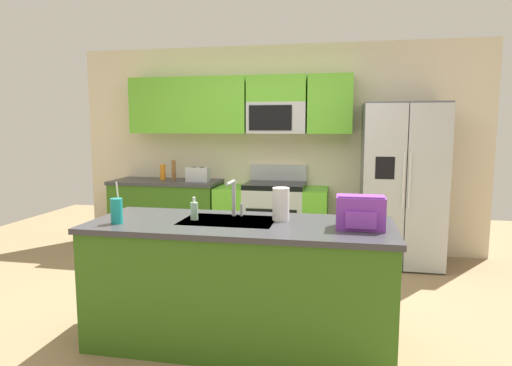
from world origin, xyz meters
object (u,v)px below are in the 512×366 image
Objects in this scene: toaster at (198,174)px; soap_dispenser at (194,211)px; pepper_mill at (174,170)px; backpack at (360,212)px; range_oven at (272,219)px; sink_faucet at (234,195)px; drink_cup_teal at (117,211)px; paper_towel_roll at (281,204)px; refrigerator at (402,185)px; bottle_orange at (163,172)px.

toaster reaches higher than soap_dispenser.
pepper_mill is 3.21m from backpack.
range_oven reaches higher than toaster.
pepper_mill reaches higher than range_oven.
range_oven is 2.17m from sink_faucet.
paper_towel_roll is (1.13, 0.34, 0.03)m from drink_cup_teal.
toaster is (-0.93, -0.05, 0.55)m from range_oven.
sink_faucet is 0.96m from backpack.
paper_towel_roll is (-1.11, -2.05, 0.09)m from refrigerator.
backpack reaches higher than bottle_orange.
range_oven is at bearing 112.74° from backpack.
pepper_mill is (-0.34, 0.05, 0.04)m from toaster.
sink_faucet is at bearing 33.62° from soap_dispenser.
toaster is 2.42m from drink_cup_teal.
pepper_mill is 2.47m from soap_dispenser.
sink_faucet reaches higher than paper_towel_roll.
bottle_orange is at bearing 124.88° from sink_faucet.
pepper_mill is at bearing -179.89° from range_oven.
toaster is 1.17× the size of paper_towel_roll.
toaster is at bearing 179.54° from refrigerator.
pepper_mill is at bearing -13.00° from bottle_orange.
range_oven is 5.67× the size of paper_towel_roll.
bottle_orange is 0.67× the size of drink_cup_teal.
drink_cup_teal is (0.71, -2.50, -0.01)m from bottle_orange.
paper_towel_roll is (0.63, 0.12, 0.05)m from soap_dispenser.
toaster is at bearing 130.13° from backpack.
sink_faucet is (-1.48, -2.00, 0.14)m from refrigerator.
drink_cup_teal is (0.21, -2.41, 0.00)m from toaster.
bottle_orange is (-1.44, 0.04, 0.56)m from range_oven.
sink_faucet is (1.47, -2.11, 0.07)m from bottle_orange.
sink_faucet is (0.03, -2.07, 0.62)m from range_oven.
sink_faucet is 0.32m from soap_dispenser.
sink_faucet is 0.86m from drink_cup_teal.
toaster is 2.30m from soap_dispenser.
range_oven is at bearing 177.28° from refrigerator.
bottle_orange is (-0.51, 0.09, 0.01)m from toaster.
refrigerator reaches higher than pepper_mill.
refrigerator is at bearing 51.32° from soap_dispenser.
pepper_mill reaches higher than bottle_orange.
sink_faucet is (1.30, -2.07, 0.04)m from pepper_mill.
sink_faucet reaches higher than pepper_mill.
soap_dispenser is (-0.23, -2.24, 0.53)m from range_oven.
soap_dispenser is at bearing -169.28° from paper_towel_roll.
paper_towel_roll is at bearing -79.28° from range_oven.
backpack is at bearing -13.85° from sink_faucet.
backpack is (2.24, -2.30, -0.01)m from pepper_mill.
refrigerator reaches higher than soap_dispenser.
toaster is at bearing 122.77° from paper_towel_roll.
pepper_mill is at bearing 102.52° from drink_cup_teal.
paper_towel_roll is at bearing -118.41° from refrigerator.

